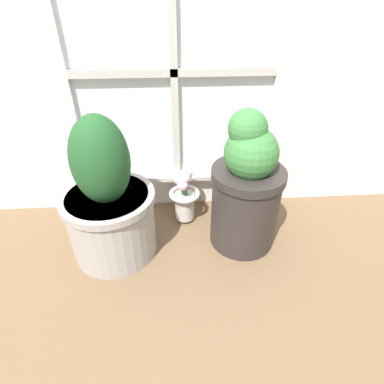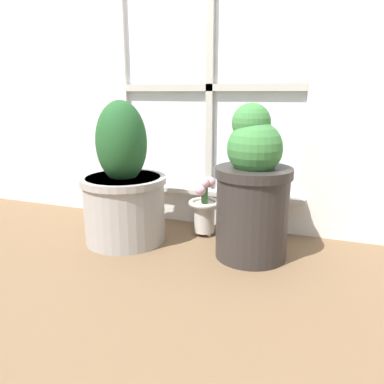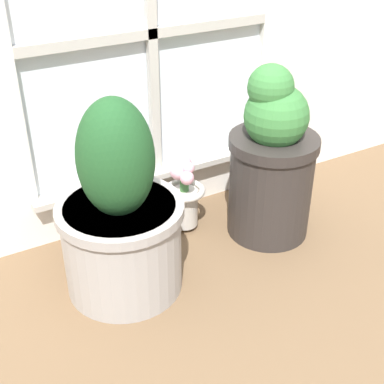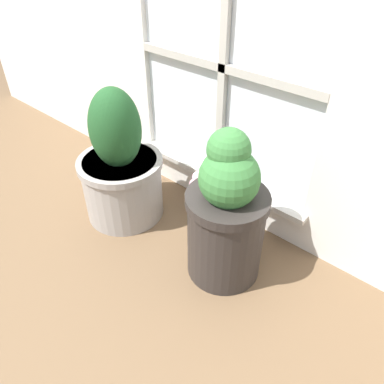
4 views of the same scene
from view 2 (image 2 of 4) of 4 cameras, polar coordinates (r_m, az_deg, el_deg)
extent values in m
plane|color=brown|center=(1.63, -3.22, -10.57)|extent=(10.00, 10.00, 0.00)
cube|color=silver|center=(2.06, 2.64, -2.06)|extent=(0.95, 0.05, 0.20)
cube|color=white|center=(1.99, 2.98, 15.61)|extent=(0.95, 0.02, 1.06)
cube|color=#BCB7AD|center=(1.96, 2.73, 15.63)|extent=(0.04, 0.02, 1.06)
cube|color=#BCB7AD|center=(1.96, 2.73, 15.63)|extent=(0.95, 0.02, 0.04)
cube|color=#BCB7AD|center=(2.00, 2.28, -0.03)|extent=(1.01, 0.06, 0.02)
cylinder|color=#9E9993|center=(1.83, -10.22, -2.56)|extent=(0.38, 0.38, 0.32)
cylinder|color=#9E9993|center=(1.79, -10.43, 1.81)|extent=(0.41, 0.41, 0.03)
cylinder|color=#38281E|center=(1.79, -10.45, 2.15)|extent=(0.35, 0.35, 0.01)
ellipsoid|color=#1E4C23|center=(1.76, -10.70, 7.44)|extent=(0.23, 0.23, 0.38)
ellipsoid|color=#1E4C23|center=(1.85, -9.11, 5.54)|extent=(0.13, 0.03, 0.17)
cylinder|color=#2D2826|center=(1.63, 9.12, -3.19)|extent=(0.31, 0.31, 0.40)
cylinder|color=#2D2826|center=(1.59, 9.39, 2.98)|extent=(0.33, 0.33, 0.04)
cylinder|color=#38281E|center=(1.58, 9.41, 3.50)|extent=(0.28, 0.28, 0.01)
sphere|color=#387538|center=(1.57, 9.54, 6.56)|extent=(0.23, 0.23, 0.23)
sphere|color=#387538|center=(1.58, 9.02, 10.40)|extent=(0.16, 0.16, 0.16)
ellipsoid|color=#387538|center=(1.53, 7.49, 5.99)|extent=(0.09, 0.08, 0.13)
sphere|color=#BCB7AD|center=(1.95, 2.22, -5.84)|extent=(0.02, 0.02, 0.02)
sphere|color=#BCB7AD|center=(1.91, 0.77, -6.29)|extent=(0.02, 0.02, 0.02)
sphere|color=#BCB7AD|center=(1.89, 2.63, -6.53)|extent=(0.02, 0.02, 0.02)
cylinder|color=#BCB7AD|center=(1.89, 1.89, -3.86)|extent=(0.10, 0.10, 0.15)
torus|color=#BCB7AD|center=(1.87, 1.91, -1.68)|extent=(0.16, 0.16, 0.02)
cylinder|color=#386633|center=(1.85, 1.93, -0.45)|extent=(0.03, 0.03, 0.08)
sphere|color=#DB9EAD|center=(1.84, 1.94, 1.52)|extent=(0.05, 0.05, 0.05)
sphere|color=#DB9EAD|center=(1.86, 2.73, 1.52)|extent=(0.05, 0.05, 0.05)
sphere|color=#DB9EAD|center=(1.87, 1.85, 1.45)|extent=(0.05, 0.05, 0.05)
sphere|color=#DB9EAD|center=(1.86, 1.32, 0.94)|extent=(0.06, 0.06, 0.06)
sphere|color=#DB9EAD|center=(1.81, 1.29, 0.31)|extent=(0.05, 0.05, 0.05)
sphere|color=#DB9EAD|center=(1.82, 1.90, 1.31)|extent=(0.05, 0.05, 0.05)
camera|label=1|loc=(0.82, -39.79, 36.71)|focal=28.00mm
camera|label=3|loc=(1.49, -68.66, 25.81)|focal=50.00mm
camera|label=4|loc=(0.89, 61.58, 47.10)|focal=35.00mm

